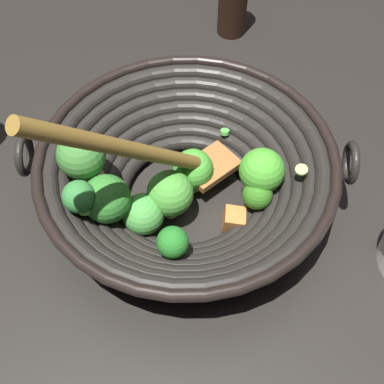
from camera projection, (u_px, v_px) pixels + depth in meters
The scene contains 2 objects.
ground_plane at pixel (187, 202), 0.73m from camera, with size 4.00×4.00×0.00m, color black.
wok at pixel (185, 175), 0.67m from camera, with size 0.41×0.38×0.29m.
Camera 1 is at (-0.04, -0.41, 0.60)m, focal length 49.82 mm.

